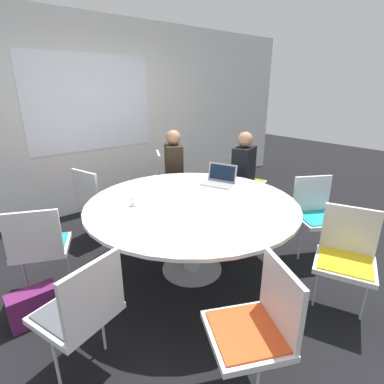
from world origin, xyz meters
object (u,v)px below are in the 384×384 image
at_px(coffee_cup, 135,201).
at_px(handbag, 34,306).
at_px(chair_0, 244,178).
at_px(chair_6, 346,253).
at_px(chair_4, 82,307).
at_px(laptop, 220,179).
at_px(chair_5, 258,322).
at_px(person_0, 245,170).
at_px(chair_7, 316,211).
at_px(chair_2, 96,197).
at_px(chair_3, 39,244).
at_px(chair_1, 168,175).
at_px(person_1, 175,167).

distance_m(coffee_cup, handbag, 1.16).
distance_m(chair_0, chair_6, 2.09).
height_order(chair_0, chair_6, same).
xyz_separation_m(chair_4, coffee_cup, (0.80, 0.76, 0.26)).
relative_size(chair_0, laptop, 2.17).
xyz_separation_m(chair_5, person_0, (1.86, 1.74, 0.19)).
distance_m(chair_4, chair_7, 2.47).
xyz_separation_m(chair_0, laptop, (-0.92, -0.43, 0.27)).
relative_size(chair_4, chair_7, 1.00).
relative_size(chair_2, laptop, 2.17).
relative_size(chair_3, chair_5, 1.00).
xyz_separation_m(chair_2, chair_5, (-0.10, -2.52, 0.00)).
height_order(chair_1, chair_4, same).
xyz_separation_m(chair_4, person_1, (1.96, 1.72, 0.19)).
distance_m(chair_5, chair_6, 1.14).
height_order(chair_5, chair_6, same).
height_order(chair_1, person_0, person_0).
height_order(chair_2, person_0, person_0).
relative_size(chair_1, chair_7, 1.00).
distance_m(chair_0, chair_3, 2.78).
distance_m(chair_1, chair_2, 1.20).
relative_size(chair_4, handbag, 2.44).
height_order(chair_0, laptop, laptop).
relative_size(person_1, laptop, 3.03).
bearing_deg(handbag, chair_4, -77.58).
bearing_deg(person_0, handbag, -16.09).
xyz_separation_m(person_0, coffee_cup, (-1.78, -0.23, 0.07)).
bearing_deg(chair_6, person_0, -46.23).
distance_m(chair_1, coffee_cup, 1.72).
relative_size(chair_5, laptop, 2.17).
bearing_deg(chair_7, chair_4, 27.07).
xyz_separation_m(chair_1, chair_7, (0.46, -2.10, 0.00)).
bearing_deg(laptop, chair_7, 14.47).
bearing_deg(handbag, person_0, 5.16).
bearing_deg(laptop, person_0, 88.85).
height_order(coffee_cup, handbag, coffee_cup).
xyz_separation_m(person_1, laptop, (-0.11, -1.00, 0.08)).
height_order(chair_6, handbag, chair_6).
relative_size(chair_0, chair_6, 1.00).
distance_m(person_1, handbag, 2.41).
xyz_separation_m(chair_1, laptop, (-0.15, -1.25, 0.27)).
distance_m(chair_0, chair_5, 2.80).
height_order(chair_3, chair_6, same).
distance_m(chair_2, chair_3, 1.13).
height_order(chair_1, chair_5, same).
relative_size(laptop, handbag, 1.13).
bearing_deg(chair_3, chair_6, -18.23).
bearing_deg(person_1, chair_5, 2.41).
distance_m(chair_0, chair_4, 3.01).
bearing_deg(chair_4, chair_1, 26.05).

